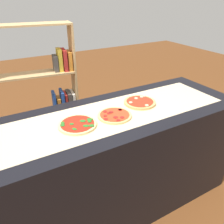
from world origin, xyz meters
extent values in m
plane|color=brown|center=(0.00, 0.00, 0.00)|extent=(12.00, 12.00, 0.00)
cube|color=black|center=(0.00, 0.00, 0.48)|extent=(2.21, 0.75, 0.96)
cube|color=beige|center=(0.00, 0.00, 0.96)|extent=(1.90, 0.51, 0.00)
cylinder|color=#E5C17F|center=(-0.30, -0.03, 0.97)|extent=(0.27, 0.27, 0.02)
cylinder|color=#AD2314|center=(-0.30, -0.03, 0.98)|extent=(0.24, 0.24, 0.00)
ellipsoid|color=#286B23|center=(-0.34, -0.09, 0.98)|extent=(0.04, 0.04, 0.00)
ellipsoid|color=#286B23|center=(-0.21, -0.05, 0.98)|extent=(0.04, 0.04, 0.00)
ellipsoid|color=#286B23|center=(-0.40, -0.01, 0.98)|extent=(0.05, 0.05, 0.00)
ellipsoid|color=#286B23|center=(-0.26, -0.09, 0.98)|extent=(0.06, 0.05, 0.00)
ellipsoid|color=#286B23|center=(-0.39, 0.02, 0.98)|extent=(0.03, 0.03, 0.00)
ellipsoid|color=#286B23|center=(-0.20, -0.03, 0.98)|extent=(0.05, 0.03, 0.00)
ellipsoid|color=#286B23|center=(-0.33, -0.02, 0.98)|extent=(0.04, 0.04, 0.00)
ellipsoid|color=#286B23|center=(-0.20, -0.02, 0.98)|extent=(0.05, 0.05, 0.00)
ellipsoid|color=#286B23|center=(-0.25, -0.02, 0.98)|extent=(0.06, 0.05, 0.00)
ellipsoid|color=#286B23|center=(-0.22, -0.11, 0.98)|extent=(0.05, 0.05, 0.00)
ellipsoid|color=#286B23|center=(-0.38, 0.02, 0.98)|extent=(0.03, 0.05, 0.00)
cylinder|color=#DBB26B|center=(0.00, -0.04, 0.97)|extent=(0.26, 0.26, 0.01)
cylinder|color=red|center=(0.00, -0.04, 0.98)|extent=(0.22, 0.22, 0.00)
cylinder|color=maroon|center=(0.07, 0.00, 0.98)|extent=(0.03, 0.03, 0.00)
cylinder|color=maroon|center=(-0.01, 0.00, 0.98)|extent=(0.03, 0.03, 0.00)
cylinder|color=maroon|center=(-0.02, -0.09, 0.98)|extent=(0.03, 0.03, 0.00)
cylinder|color=maroon|center=(-0.04, 0.03, 0.98)|extent=(0.03, 0.03, 0.00)
cylinder|color=maroon|center=(-0.02, -0.13, 0.98)|extent=(0.03, 0.03, 0.00)
cylinder|color=maroon|center=(-0.07, -0.03, 0.98)|extent=(0.03, 0.03, 0.00)
cylinder|color=maroon|center=(0.07, 0.00, 0.98)|extent=(0.03, 0.03, 0.00)
cylinder|color=maroon|center=(0.02, -0.11, 0.98)|extent=(0.03, 0.03, 0.00)
cylinder|color=maroon|center=(-0.10, -0.08, 0.98)|extent=(0.03, 0.03, 0.00)
cylinder|color=maroon|center=(-0.03, -0.01, 0.98)|extent=(0.03, 0.03, 0.00)
cylinder|color=tan|center=(0.30, 0.05, 0.97)|extent=(0.26, 0.26, 0.02)
cylinder|color=red|center=(0.30, 0.05, 0.98)|extent=(0.22, 0.22, 0.00)
cylinder|color=#C6B28E|center=(0.36, 0.11, 0.99)|extent=(0.03, 0.03, 0.01)
cylinder|color=#C6B28E|center=(0.21, 0.06, 0.99)|extent=(0.03, 0.03, 0.01)
cylinder|color=#C6B28E|center=(0.38, 0.11, 0.99)|extent=(0.03, 0.03, 0.01)
cylinder|color=#C6B28E|center=(0.30, 0.10, 0.99)|extent=(0.03, 0.03, 0.01)
cylinder|color=#C6B28E|center=(0.29, -0.05, 0.99)|extent=(0.03, 0.03, 0.01)
cube|color=tan|center=(0.10, 1.06, 0.76)|extent=(0.05, 0.23, 1.52)
cube|color=tan|center=(-0.35, 1.12, 0.01)|extent=(0.91, 0.35, 0.02)
cube|color=#753384|center=(0.06, 1.06, 0.12)|extent=(0.06, 0.16, 0.20)
cube|color=#47423D|center=(0.01, 1.07, 0.12)|extent=(0.05, 0.18, 0.21)
cube|color=#234799|center=(-0.04, 1.08, 0.13)|extent=(0.05, 0.15, 0.23)
cube|color=#2D753D|center=(-0.08, 1.08, 0.12)|extent=(0.06, 0.16, 0.21)
cube|color=#2D753D|center=(-0.13, 1.09, 0.12)|extent=(0.06, 0.18, 0.20)
cube|color=tan|center=(-0.35, 1.12, 0.51)|extent=(0.91, 0.35, 0.02)
cube|color=silver|center=(0.06, 1.06, 0.63)|extent=(0.06, 0.19, 0.23)
cube|color=#47423D|center=(0.02, 1.07, 0.64)|extent=(0.07, 0.20, 0.23)
cube|color=#B22823|center=(-0.03, 1.08, 0.63)|extent=(0.05, 0.18, 0.22)
cube|color=#234799|center=(-0.06, 1.08, 0.65)|extent=(0.06, 0.19, 0.26)
cube|color=orange|center=(-0.11, 1.09, 0.61)|extent=(0.06, 0.15, 0.18)
cube|color=#234799|center=(-0.16, 1.09, 0.65)|extent=(0.05, 0.14, 0.25)
cube|color=tan|center=(-0.35, 1.12, 1.01)|extent=(0.91, 0.35, 0.02)
cube|color=orange|center=(0.06, 1.06, 1.12)|extent=(0.06, 0.19, 0.20)
cube|color=#B22823|center=(0.01, 1.07, 1.13)|extent=(0.06, 0.18, 0.23)
cube|color=gold|center=(-0.04, 1.08, 1.14)|extent=(0.06, 0.15, 0.24)
cube|color=#47423D|center=(-0.09, 1.08, 1.11)|extent=(0.06, 0.14, 0.17)
cube|color=tan|center=(-0.35, 1.12, 1.51)|extent=(0.91, 0.35, 0.02)
camera|label=1|loc=(-0.77, -1.35, 1.80)|focal=36.73mm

